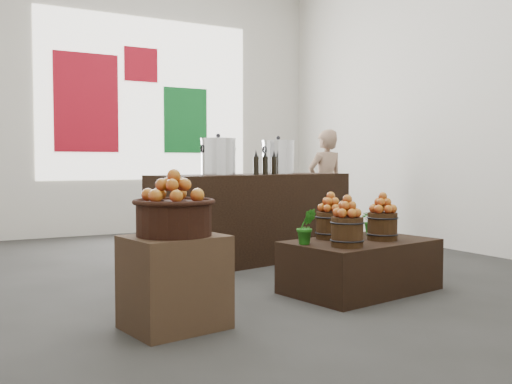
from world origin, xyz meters
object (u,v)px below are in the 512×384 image
counter (253,218)px  stock_pot_center (278,158)px  stock_pot_left (218,158)px  display_table (360,266)px  wicker_basket (174,219)px  shopper (325,185)px  crate (175,282)px

counter → stock_pot_center: (0.35, 0.07, 0.64)m
stock_pot_center → stock_pot_left: bearing=-168.2°
counter → stock_pot_left: stock_pot_left is taller
display_table → counter: counter is taller
wicker_basket → stock_pot_left: bearing=57.9°
display_table → stock_pot_left: (-0.53, 1.61, 0.89)m
stock_pot_left → shopper: (2.03, 0.98, -0.36)m
wicker_basket → shopper: (3.20, 2.85, 0.04)m
crate → stock_pot_left: size_ratio=1.69×
wicker_basket → crate: bearing=0.0°
shopper → stock_pot_center: bearing=31.5°
wicker_basket → shopper: bearing=41.7°
crate → stock_pot_left: 2.34m
crate → counter: bearing=50.4°
crate → stock_pot_left: (1.17, 1.87, 0.81)m
counter → stock_pot_center: 0.73m
stock_pot_center → shopper: size_ratio=0.24×
counter → display_table: bearing=-99.1°
stock_pot_left → display_table: bearing=-71.6°
wicker_basket → display_table: size_ratio=0.39×
stock_pot_left → stock_pot_center: 0.82m
crate → wicker_basket: wicker_basket is taller
stock_pot_center → shopper: 1.51m
crate → counter: size_ratio=0.26×
stock_pot_left → shopper: shopper is taller
stock_pot_left → stock_pot_center: same height
crate → stock_pot_center: bearing=45.8°
wicker_basket → stock_pot_left: stock_pot_left is taller
crate → stock_pot_left: stock_pot_left is taller
crate → display_table: size_ratio=0.49×
stock_pot_left → shopper: 2.28m
counter → stock_pot_left: bearing=-180.0°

